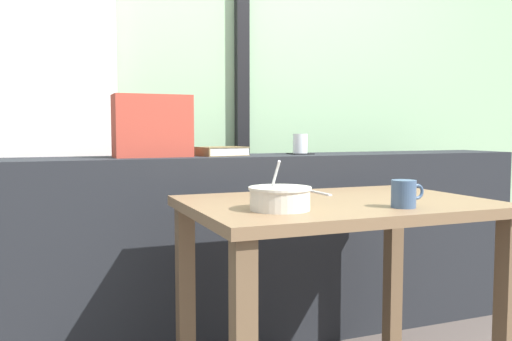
# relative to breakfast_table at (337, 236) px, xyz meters

# --- Properties ---
(outdoor_backdrop) EXTENTS (4.80, 0.08, 2.80)m
(outdoor_backdrop) POSITION_rel_breakfast_table_xyz_m (-0.06, 1.26, 0.79)
(outdoor_backdrop) COLOR #9EC699
(outdoor_backdrop) RESTS_ON ground
(curtain_left_panel) EXTENTS (0.56, 0.06, 2.50)m
(curtain_left_panel) POSITION_rel_breakfast_table_xyz_m (-0.86, 1.16, 0.64)
(curtain_left_panel) COLOR white
(curtain_left_panel) RESTS_ON ground
(window_divider_post) EXTENTS (0.07, 0.05, 2.60)m
(window_divider_post) POSITION_rel_breakfast_table_xyz_m (0.10, 1.19, 0.69)
(window_divider_post) COLOR black
(window_divider_post) RESTS_ON ground
(dark_console_ledge) EXTENTS (2.80, 0.34, 0.85)m
(dark_console_ledge) POSITION_rel_breakfast_table_xyz_m (-0.06, 0.68, -0.18)
(dark_console_ledge) COLOR #23262B
(dark_console_ledge) RESTS_ON ground
(breakfast_table) EXTENTS (1.01, 0.70, 0.73)m
(breakfast_table) POSITION_rel_breakfast_table_xyz_m (0.00, 0.00, 0.00)
(breakfast_table) COLOR brown
(breakfast_table) RESTS_ON ground
(coaster_square) EXTENTS (0.10, 0.10, 0.00)m
(coaster_square) POSITION_rel_breakfast_table_xyz_m (0.20, 0.69, 0.25)
(coaster_square) COLOR black
(coaster_square) RESTS_ON dark_console_ledge
(juice_glass) EXTENTS (0.07, 0.07, 0.09)m
(juice_glass) POSITION_rel_breakfast_table_xyz_m (0.20, 0.69, 0.29)
(juice_glass) COLOR white
(juice_glass) RESTS_ON coaster_square
(closed_book) EXTENTS (0.23, 0.19, 0.04)m
(closed_book) POSITION_rel_breakfast_table_xyz_m (-0.19, 0.68, 0.27)
(closed_book) COLOR brown
(closed_book) RESTS_ON dark_console_ledge
(throw_pillow) EXTENTS (0.32, 0.14, 0.26)m
(throw_pillow) POSITION_rel_breakfast_table_xyz_m (-0.50, 0.68, 0.38)
(throw_pillow) COLOR #B74233
(throw_pillow) RESTS_ON dark_console_ledge
(soup_bowl) EXTENTS (0.19, 0.19, 0.15)m
(soup_bowl) POSITION_rel_breakfast_table_xyz_m (-0.27, -0.13, 0.16)
(soup_bowl) COLOR silver
(soup_bowl) RESTS_ON breakfast_table
(fork_utensil) EXTENTS (0.02, 0.17, 0.01)m
(fork_utensil) POSITION_rel_breakfast_table_xyz_m (0.04, 0.20, 0.12)
(fork_utensil) COLOR silver
(fork_utensil) RESTS_ON breakfast_table
(ceramic_mug) EXTENTS (0.11, 0.08, 0.08)m
(ceramic_mug) POSITION_rel_breakfast_table_xyz_m (0.10, -0.22, 0.16)
(ceramic_mug) COLOR #3D567A
(ceramic_mug) RESTS_ON breakfast_table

